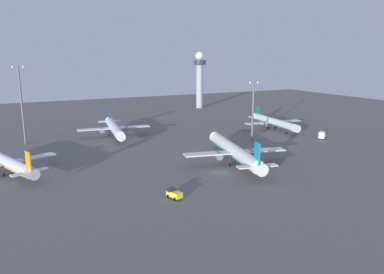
{
  "coord_description": "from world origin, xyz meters",
  "views": [
    {
      "loc": [
        -53.06,
        -89.07,
        33.64
      ],
      "look_at": [
        6.2,
        30.99,
        4.0
      ],
      "focal_mm": 34.19,
      "sensor_mm": 36.0,
      "label": 1
    }
  ],
  "objects": [
    {
      "name": "apron_light_west",
      "position": [
        33.01,
        30.17,
        13.85
      ],
      "size": [
        4.8,
        0.9,
        24.08
      ],
      "color": "slate",
      "rests_on": "ground"
    },
    {
      "name": "control_tower",
      "position": [
        58.9,
        126.52,
        21.19
      ],
      "size": [
        8.0,
        8.0,
        36.59
      ],
      "color": "#A8A8B2",
      "rests_on": "ground"
    },
    {
      "name": "catering_truck",
      "position": [
        61.71,
        20.45,
        1.58
      ],
      "size": [
        5.93,
        5.28,
        3.05
      ],
      "rotation": [
        0.0,
        0.0,
        5.36
      ],
      "color": "white",
      "rests_on": "ground"
    },
    {
      "name": "airplane_taxiway_distant",
      "position": [
        -15.24,
        62.49,
        3.82
      ],
      "size": [
        30.71,
        39.36,
        10.1
      ],
      "rotation": [
        0.0,
        0.0,
        3.02
      ],
      "color": "white",
      "rests_on": "ground"
    },
    {
      "name": "ground_plane",
      "position": [
        0.0,
        0.0,
        0.0
      ],
      "size": [
        416.0,
        416.0,
        0.0
      ],
      "primitive_type": "plane",
      "color": "#605E5B"
    },
    {
      "name": "baggage_tractor",
      "position": [
        -20.11,
        -12.59,
        1.18
      ],
      "size": [
        2.97,
        4.51,
        2.25
      ],
      "rotation": [
        0.0,
        0.0,
        0.26
      ],
      "color": "yellow",
      "rests_on": "ground"
    },
    {
      "name": "airplane_mid_apron",
      "position": [
        -56.15,
        26.44,
        3.53
      ],
      "size": [
        27.54,
        34.94,
        9.33
      ],
      "rotation": [
        0.0,
        0.0,
        0.37
      ],
      "color": "silver",
      "rests_on": "ground"
    },
    {
      "name": "airplane_terminal_side",
      "position": [
        55.77,
        45.01,
        3.58
      ],
      "size": [
        28.81,
        36.93,
        9.47
      ],
      "rotation": [
        0.0,
        0.0,
        3.03
      ],
      "color": "silver",
      "rests_on": "ground"
    },
    {
      "name": "apron_light_east",
      "position": [
        -49.99,
        64.63,
        17.05
      ],
      "size": [
        4.8,
        0.9,
        30.31
      ],
      "color": "slate",
      "rests_on": "ground"
    },
    {
      "name": "airplane_near_gate",
      "position": [
        8.78,
        5.56,
        4.14
      ],
      "size": [
        33.2,
        42.38,
        10.96
      ],
      "rotation": [
        0.0,
        0.0,
        -0.22
      ],
      "color": "silver",
      "rests_on": "ground"
    }
  ]
}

